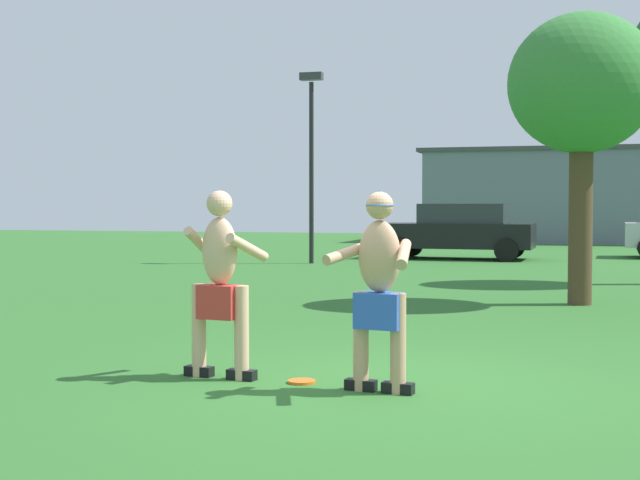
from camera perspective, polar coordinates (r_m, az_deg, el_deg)
The scene contains 8 objects.
ground_plane at distance 7.76m, azimuth 4.77°, elevation -9.22°, with size 80.00×80.00×0.00m, color #2D6628.
player_with_cap at distance 7.30m, azimuth 3.82°, elevation -2.72°, with size 0.71×0.63×1.66m.
player_in_red at distance 7.94m, azimuth -6.43°, elevation -2.55°, with size 0.70×0.61×1.67m.
frisbee at distance 7.79m, azimuth -1.19°, elevation -9.07°, with size 0.24×0.24×0.03m, color orange.
car_black_mid_lot at distance 25.66m, azimuth 8.89°, elevation 0.63°, with size 4.37×2.18×1.58m.
lamp_post at distance 23.50m, azimuth -0.56°, elevation 6.14°, with size 0.60×0.24×5.02m.
outbuilding_behind_lot at distance 38.37m, azimuth 16.23°, elevation 2.76°, with size 12.70×5.18×3.87m.
tree_left_field at distance 14.39m, azimuth 16.47°, elevation 9.39°, with size 2.26×2.26×4.49m.
Camera 1 is at (1.47, -7.46, 1.54)m, focal length 49.85 mm.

